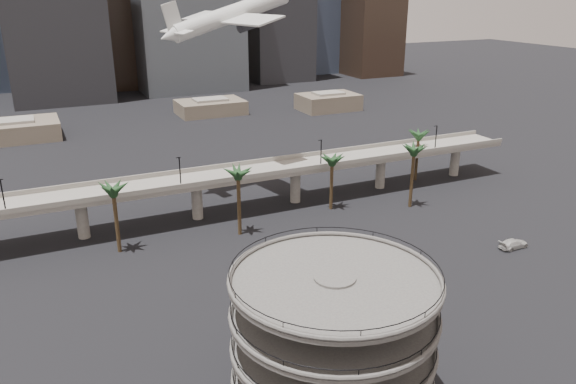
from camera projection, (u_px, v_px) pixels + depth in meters
name	position (u px, v px, depth m)	size (l,w,h in m)	color
ground	(404.00, 355.00, 71.74)	(700.00, 700.00, 0.00)	black
parking_ramp	(333.00, 330.00, 59.79)	(22.20, 22.20, 17.35)	#4A4745
overpass	(248.00, 177.00, 116.01)	(130.00, 9.30, 14.70)	gray
palm_trees	(315.00, 161.00, 112.60)	(76.40, 18.40, 14.00)	#40301B
low_buildings	(175.00, 114.00, 194.56)	(135.00, 27.50, 6.80)	brown
airborne_jet	(232.00, 15.00, 119.18)	(34.86, 31.31, 12.10)	silver
car_a	(388.00, 286.00, 86.75)	(1.92, 4.77, 1.63)	#C6571C
car_b	(392.00, 260.00, 94.99)	(1.54, 4.42, 1.46)	black
car_c	(514.00, 244.00, 100.82)	(2.35, 5.78, 1.68)	#BBBAB7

